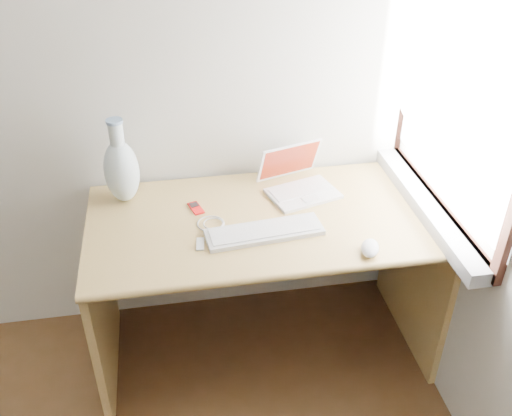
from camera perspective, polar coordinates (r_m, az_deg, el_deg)
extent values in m
cube|color=white|center=(2.24, 20.13, 11.76)|extent=(0.01, 0.90, 1.00)
cube|color=#9B9B9E|center=(2.45, 16.62, 0.24)|extent=(0.10, 0.96, 0.06)
cube|color=white|center=(2.20, 18.50, 12.49)|extent=(0.02, 0.84, 0.92)
cube|color=tan|center=(2.33, 0.93, -1.19)|extent=(1.44, 0.72, 0.03)
cube|color=tan|center=(2.57, -15.08, -9.69)|extent=(0.03, 0.68, 0.73)
cube|color=tan|center=(2.76, 15.52, -6.26)|extent=(0.03, 0.68, 0.73)
cube|color=tan|center=(2.76, -0.42, -1.62)|extent=(1.38, 0.03, 0.49)
cube|color=white|center=(2.47, 4.73, 1.45)|extent=(0.33, 0.27, 0.01)
cube|color=white|center=(2.46, 4.74, 1.62)|extent=(0.28, 0.18, 0.00)
cube|color=white|center=(2.50, 4.29, 4.54)|extent=(0.30, 0.15, 0.18)
cube|color=maroon|center=(2.50, 4.29, 4.54)|extent=(0.27, 0.13, 0.16)
cube|color=silver|center=(2.22, 0.85, -2.41)|extent=(0.47, 0.18, 0.02)
cube|color=white|center=(2.22, 0.85, -2.17)|extent=(0.43, 0.15, 0.00)
ellipsoid|color=white|center=(2.17, 11.34, -3.94)|extent=(0.11, 0.13, 0.04)
cube|color=red|center=(2.38, -6.03, -0.01)|extent=(0.07, 0.10, 0.01)
cube|color=black|center=(2.38, -6.04, 0.09)|extent=(0.04, 0.04, 0.00)
torus|color=silver|center=(2.29, -4.54, -1.56)|extent=(0.13, 0.13, 0.01)
cube|color=silver|center=(2.18, -5.60, -3.60)|extent=(0.04, 0.08, 0.01)
ellipsoid|color=white|center=(2.43, -13.28, 3.57)|extent=(0.15, 0.15, 0.28)
cylinder|color=white|center=(2.35, -13.82, 7.19)|extent=(0.06, 0.06, 0.11)
cylinder|color=#81A5CF|center=(2.32, -14.00, 8.42)|extent=(0.07, 0.07, 0.01)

